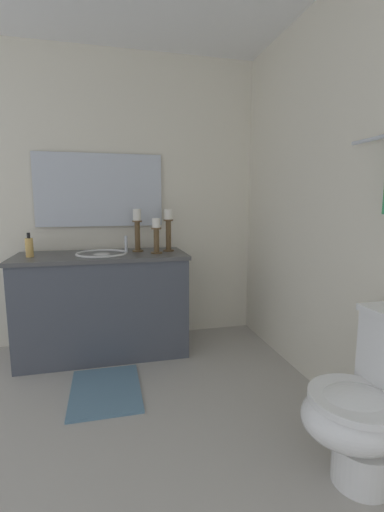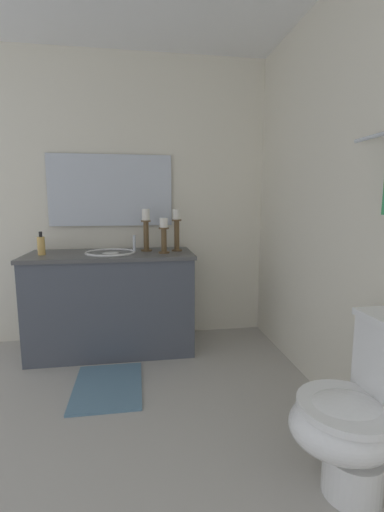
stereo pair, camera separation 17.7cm
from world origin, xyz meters
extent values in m
cube|color=#B2ADA3|center=(0.00, 0.00, -0.01)|extent=(3.12, 2.89, 0.02)
cube|color=silver|center=(0.00, 1.45, 1.23)|extent=(3.12, 0.04, 2.45)
cube|color=silver|center=(-1.56, 0.00, 1.23)|extent=(0.04, 2.89, 2.45)
cube|color=#474C56|center=(-1.24, 0.07, 0.39)|extent=(0.55, 1.28, 0.78)
cube|color=#4C4C4C|center=(-1.24, 0.07, 0.79)|extent=(0.58, 1.31, 0.03)
sphere|color=black|center=(-1.34, -0.58, 0.43)|extent=(0.02, 0.02, 0.02)
sphere|color=black|center=(-1.14, -0.58, 0.43)|extent=(0.02, 0.02, 0.02)
ellipsoid|color=white|center=(-1.24, 0.07, 0.76)|extent=(0.38, 0.30, 0.11)
torus|color=white|center=(-1.24, 0.07, 0.81)|extent=(0.40, 0.40, 0.02)
cylinder|color=silver|center=(-1.24, 0.26, 0.88)|extent=(0.02, 0.02, 0.14)
cube|color=silver|center=(-1.52, 0.07, 1.31)|extent=(0.02, 1.04, 0.60)
cylinder|color=brown|center=(-1.28, 0.61, 0.82)|extent=(0.09, 0.09, 0.01)
cylinder|color=brown|center=(-1.28, 0.61, 0.93)|extent=(0.04, 0.04, 0.25)
cylinder|color=brown|center=(-1.28, 0.61, 1.07)|extent=(0.08, 0.08, 0.01)
cylinder|color=white|center=(-1.28, 0.61, 1.11)|extent=(0.06, 0.06, 0.08)
cylinder|color=brown|center=(-1.17, 0.49, 0.82)|extent=(0.09, 0.09, 0.01)
cylinder|color=brown|center=(-1.17, 0.49, 0.91)|extent=(0.04, 0.04, 0.19)
cylinder|color=brown|center=(-1.17, 0.49, 1.01)|extent=(0.08, 0.08, 0.01)
cylinder|color=white|center=(-1.17, 0.49, 1.05)|extent=(0.06, 0.06, 0.07)
cylinder|color=brown|center=(-1.31, 0.35, 0.82)|extent=(0.09, 0.09, 0.01)
cylinder|color=brown|center=(-1.31, 0.35, 0.93)|extent=(0.04, 0.04, 0.24)
cylinder|color=brown|center=(-1.31, 0.35, 1.06)|extent=(0.08, 0.08, 0.01)
cylinder|color=white|center=(-1.31, 0.35, 1.11)|extent=(0.06, 0.06, 0.09)
cylinder|color=#E5B259|center=(-1.21, -0.45, 0.88)|extent=(0.06, 0.06, 0.14)
cylinder|color=black|center=(-1.21, -0.45, 0.97)|extent=(0.02, 0.02, 0.04)
cylinder|color=white|center=(0.42, 1.15, 0.09)|extent=(0.24, 0.24, 0.18)
ellipsoid|color=white|center=(0.42, 1.10, 0.32)|extent=(0.38, 0.46, 0.24)
cylinder|color=white|center=(0.42, 1.10, 0.40)|extent=(0.39, 0.39, 0.03)
cube|color=slate|center=(-0.61, 0.07, 0.01)|extent=(0.60, 0.44, 0.02)
camera|label=1|loc=(1.56, 0.11, 1.21)|focal=24.52mm
camera|label=2|loc=(1.60, 0.28, 1.21)|focal=24.52mm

